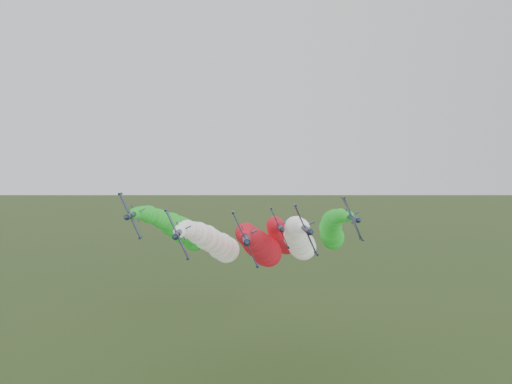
% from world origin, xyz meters
% --- Properties ---
extents(jet_lead, '(13.03, 61.35, 18.77)m').
position_xyz_m(jet_lead, '(3.56, 31.52, 36.80)').
color(jet_lead, '#111A34').
rests_on(jet_lead, ground).
extents(jet_inner_left, '(13.16, 61.48, 18.89)m').
position_xyz_m(jet_inner_left, '(-7.08, 40.09, 36.48)').
color(jet_inner_left, '#111A34').
rests_on(jet_inner_left, ground).
extents(jet_inner_right, '(13.10, 61.42, 18.84)m').
position_xyz_m(jet_inner_right, '(13.41, 38.26, 37.24)').
color(jet_inner_right, '#111A34').
rests_on(jet_inner_right, ground).
extents(jet_outer_left, '(13.47, 61.78, 19.20)m').
position_xyz_m(jet_outer_left, '(-15.90, 48.75, 38.56)').
color(jet_outer_left, '#111A34').
rests_on(jet_outer_left, ground).
extents(jet_outer_right, '(12.86, 61.17, 18.59)m').
position_xyz_m(jet_outer_right, '(23.72, 49.21, 38.01)').
color(jet_outer_right, '#111A34').
rests_on(jet_outer_right, ground).
extents(jet_trail, '(12.89, 61.20, 18.62)m').
position_xyz_m(jet_trail, '(11.04, 56.35, 35.52)').
color(jet_trail, '#111A34').
rests_on(jet_trail, ground).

